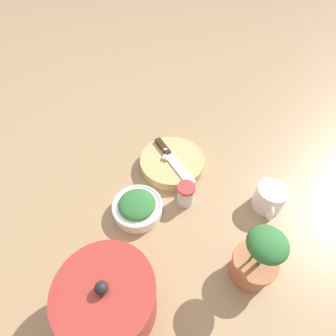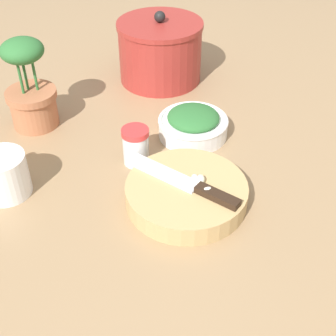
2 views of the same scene
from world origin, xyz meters
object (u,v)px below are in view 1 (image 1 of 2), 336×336
garlic_cloves (166,155)px  potted_herb (256,261)px  cutting_board (172,163)px  spice_jar (186,194)px  stock_pot (109,300)px  chef_knife (171,158)px  coffee_mug (270,198)px  herb_bowl (137,207)px

garlic_cloves → potted_herb: (-0.12, 0.44, 0.04)m
cutting_board → spice_jar: (-0.00, 0.16, 0.02)m
cutting_board → stock_pot: bearing=57.5°
potted_herb → stock_pot: bearing=-1.0°
garlic_cloves → potted_herb: size_ratio=0.31×
chef_knife → garlic_cloves: garlic_cloves is taller
spice_jar → potted_herb: size_ratio=0.39×
garlic_cloves → chef_knife: bearing=137.3°
stock_pot → coffee_mug: bearing=-161.2°
stock_pot → spice_jar: bearing=-136.0°
cutting_board → garlic_cloves: size_ratio=3.58×
potted_herb → chef_knife: bearing=-76.6°
coffee_mug → herb_bowl: bearing=-11.4°
coffee_mug → potted_herb: bearing=50.1°
cutting_board → spice_jar: spice_jar is taller
garlic_cloves → stock_pot: size_ratio=0.29×
stock_pot → potted_herb: potted_herb is taller
chef_knife → cutting_board: bearing=113.4°
chef_knife → potted_herb: bearing=88.2°
spice_jar → potted_herb: potted_herb is taller
coffee_mug → potted_herb: size_ratio=0.57×
cutting_board → herb_bowl: herb_bowl is taller
coffee_mug → stock_pot: 0.54m
spice_jar → stock_pot: 0.37m
stock_pot → potted_herb: (-0.36, 0.01, 0.01)m
chef_knife → spice_jar: 0.16m
cutting_board → stock_pot: (0.26, 0.41, 0.06)m
chef_knife → herb_bowl: (0.15, 0.16, -0.01)m
chef_knife → spice_jar: spice_jar is taller
cutting_board → chef_knife: size_ratio=0.96×
coffee_mug → stock_pot: (0.51, 0.17, 0.04)m
herb_bowl → coffee_mug: bearing=168.6°
spice_jar → potted_herb: bearing=110.2°
chef_knife → potted_herb: potted_herb is taller
cutting_board → chef_knife: 0.02m
stock_pot → herb_bowl: bearing=-113.0°
stock_pot → potted_herb: bearing=179.0°
cutting_board → chef_knife: bearing=-51.4°
cutting_board → coffee_mug: 0.34m
cutting_board → spice_jar: bearing=90.6°
stock_pot → chef_knife: bearing=-122.1°
potted_herb → spice_jar: bearing=-69.8°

